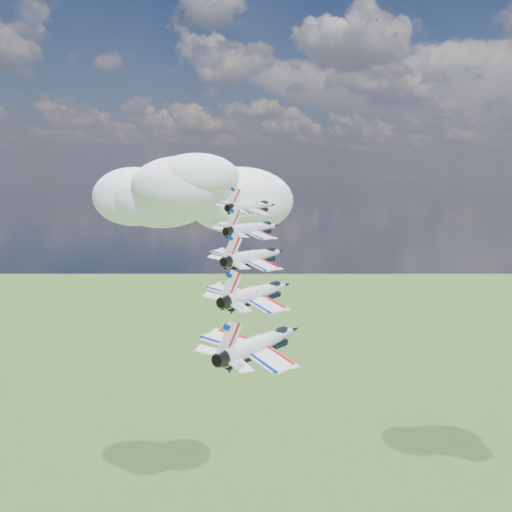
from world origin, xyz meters
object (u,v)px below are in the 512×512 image
Objects in this scene: jet_3 at (258,293)px; jet_1 at (254,228)px; jet_4 at (262,342)px; jet_0 at (253,206)px; jet_2 at (256,256)px.

jet_1 is at bearing 127.68° from jet_3.
jet_1 is 1.00× the size of jet_4.
jet_1 is (7.81, -8.92, -3.03)m from jet_0.
jet_0 reaches higher than jet_4.
jet_2 is at bearing 127.68° from jet_4.
jet_2 is 12.24m from jet_3.
jet_1 is 24.47m from jet_3.
jet_0 is at bearing 127.68° from jet_4.
jet_1 is 1.00× the size of jet_2.
jet_1 is at bearing 127.68° from jet_4.
jet_2 is 24.47m from jet_4.
jet_0 reaches higher than jet_3.
jet_0 is 1.00× the size of jet_3.
jet_4 is (23.43, -26.76, -9.09)m from jet_1.
jet_0 is 1.00× the size of jet_2.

